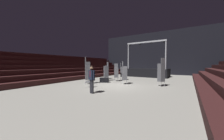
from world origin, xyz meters
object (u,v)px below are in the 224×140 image
chair_stack_rear_centre (88,73)px  loose_chair_near_man (90,81)px  chair_stack_front_left (116,72)px  chair_stack_mid_centre (122,71)px  chair_stack_mid_right (161,72)px  chair_stack_rear_left (107,72)px  chair_stack_mid_left (106,71)px  chair_stack_rear_right (125,73)px  equipment_road_case (104,80)px  stage_riser (148,72)px  man_with_tie (92,78)px  chair_stack_front_right (88,70)px

chair_stack_rear_centre → loose_chair_near_man: (2.75, -2.62, -0.33)m
chair_stack_front_left → chair_stack_mid_centre: (0.18, 1.13, 0.04)m
chair_stack_front_left → chair_stack_mid_right: (4.83, -0.71, 0.21)m
chair_stack_mid_centre → chair_stack_rear_left: chair_stack_mid_centre is taller
chair_stack_front_left → loose_chair_near_man: chair_stack_front_left is taller
chair_stack_rear_left → chair_stack_mid_left: bearing=84.8°
chair_stack_mid_centre → loose_chair_near_man: bearing=-22.4°
chair_stack_rear_right → equipment_road_case: (-2.28, -0.09, -0.83)m
chair_stack_mid_right → equipment_road_case: bearing=135.5°
stage_riser → chair_stack_mid_left: stage_riser is taller
chair_stack_mid_left → chair_stack_rear_centre: (-1.56, -1.33, -0.21)m
man_with_tie → chair_stack_mid_left: 6.03m
chair_stack_rear_left → chair_stack_rear_centre: bearing=39.4°
chair_stack_rear_centre → loose_chair_near_man: size_ratio=1.81×
chair_stack_mid_left → chair_stack_rear_right: 2.98m
man_with_tie → chair_stack_rear_left: 7.78m
man_with_tie → loose_chair_near_man: size_ratio=1.86×
chair_stack_front_left → chair_stack_mid_right: 4.89m
chair_stack_mid_right → chair_stack_mid_centre: 5.00m
chair_stack_mid_left → man_with_tie: bearing=152.1°
chair_stack_mid_centre → chair_stack_rear_left: 2.27m
chair_stack_rear_right → loose_chair_near_man: size_ratio=2.26×
chair_stack_mid_centre → chair_stack_rear_right: 2.90m
chair_stack_rear_centre → chair_stack_mid_left: bearing=172.9°
chair_stack_mid_right → stage_riser: bearing=60.9°
chair_stack_mid_centre → chair_stack_rear_centre: (-2.85, -2.83, -0.17)m
chair_stack_mid_left → chair_stack_mid_centre: chair_stack_mid_left is taller
stage_riser → chair_stack_front_right: size_ratio=2.29×
man_with_tie → loose_chair_near_man: (-1.51, 1.44, -0.47)m
chair_stack_mid_left → equipment_road_case: chair_stack_mid_left is taller
chair_stack_front_right → chair_stack_mid_centre: 4.51m
stage_riser → chair_stack_mid_right: (3.34, -7.86, 0.52)m
stage_riser → chair_stack_mid_right: bearing=-67.0°
stage_riser → chair_stack_front_left: size_ratio=2.99×
chair_stack_mid_centre → chair_stack_rear_centre: 4.02m
stage_riser → chair_stack_mid_left: (-2.60, -7.52, 0.40)m
stage_riser → equipment_road_case: (-2.06, -8.59, -0.44)m
chair_stack_mid_left → stage_riser: bearing=-73.5°
chair_stack_front_left → loose_chair_near_man: size_ratio=2.08×
man_with_tie → loose_chair_near_man: man_with_tie is taller
chair_stack_mid_centre → chair_stack_mid_right: bearing=47.2°
man_with_tie → chair_stack_front_right: size_ratio=0.69×
chair_stack_mid_right → equipment_road_case: size_ratio=2.66×
chair_stack_mid_left → chair_stack_front_left: bearing=-125.8°
chair_stack_front_right → chair_stack_rear_left: 4.31m
chair_stack_front_left → equipment_road_case: (-0.57, -1.44, -0.75)m
chair_stack_mid_right → chair_stack_front_right: bearing=149.3°
man_with_tie → equipment_road_case: size_ratio=1.96×
chair_stack_front_left → chair_stack_mid_centre: chair_stack_mid_centre is taller
chair_stack_mid_right → chair_stack_rear_centre: 7.57m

